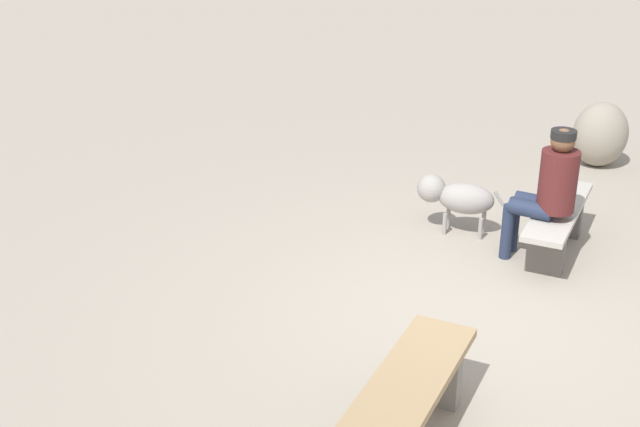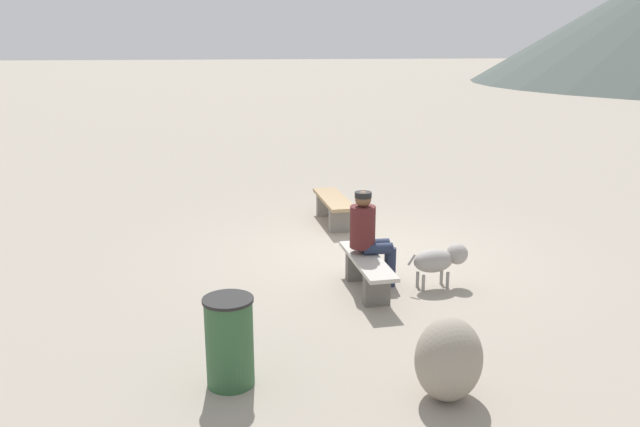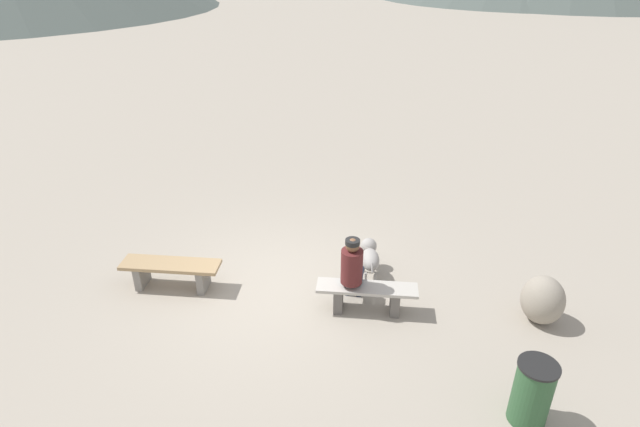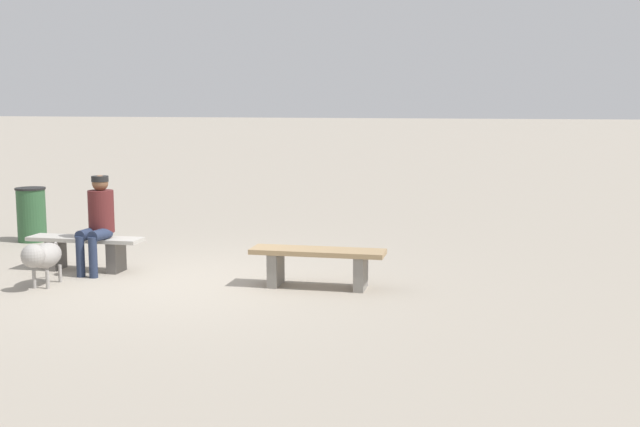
# 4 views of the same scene
# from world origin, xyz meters

# --- Properties ---
(ground) EXTENTS (210.00, 210.00, 0.06)m
(ground) POSITION_xyz_m (0.00, 0.00, -0.03)
(ground) COLOR #9E9384
(bench_left) EXTENTS (1.66, 0.53, 0.47)m
(bench_left) POSITION_xyz_m (-1.72, -0.24, 0.33)
(bench_left) COLOR gray
(bench_left) RESTS_ON ground
(bench_right) EXTENTS (1.58, 0.46, 0.45)m
(bench_right) POSITION_xyz_m (1.53, -0.35, 0.30)
(bench_right) COLOR #605B56
(bench_right) RESTS_ON ground
(seated_person) EXTENTS (0.34, 0.61, 1.29)m
(seated_person) POSITION_xyz_m (1.29, -0.28, 0.75)
(seated_person) COLOR #511E1E
(seated_person) RESTS_ON ground
(dog) EXTENTS (0.39, 0.86, 0.58)m
(dog) POSITION_xyz_m (1.50, 0.64, 0.39)
(dog) COLOR gray
(dog) RESTS_ON ground
(trash_bin) EXTENTS (0.48, 0.48, 0.87)m
(trash_bin) POSITION_xyz_m (3.62, -2.13, 0.44)
(trash_bin) COLOR #2D5633
(trash_bin) RESTS_ON ground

